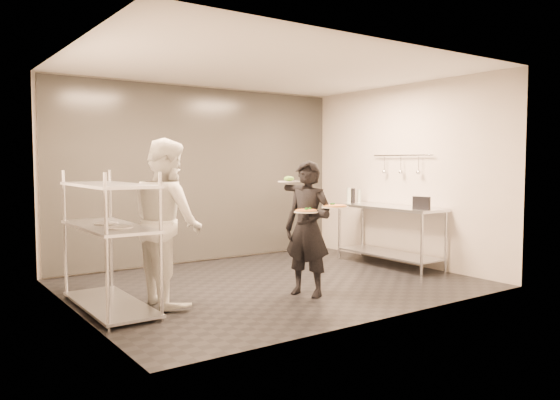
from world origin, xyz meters
TOP-DOWN VIEW (x-y plane):
  - room_shell at (0.00, 1.18)m, footprint 5.00×4.00m
  - pass_rack at (-2.15, -0.00)m, footprint 0.60×1.60m
  - prep_counter at (2.18, 0.00)m, footprint 0.60×1.80m
  - utensil_rail at (2.43, -0.00)m, footprint 0.07×1.20m
  - waiter at (-0.02, -0.77)m, footprint 0.59×0.69m
  - chef at (-1.55, -0.17)m, footprint 0.73×0.92m
  - pizza_plate_near at (-0.18, -0.94)m, footprint 0.28×0.28m
  - pizza_plate_far at (0.16, -1.04)m, footprint 0.32×0.32m
  - salad_plate at (-0.07, -0.46)m, footprint 0.27×0.27m
  - pos_monitor at (2.06, -0.72)m, footprint 0.09×0.27m
  - bottle_green at (2.07, 0.80)m, footprint 0.07×0.07m
  - bottle_clear at (2.30, 0.80)m, footprint 0.07×0.07m
  - bottle_dark at (2.16, 0.80)m, footprint 0.07×0.07m

SIDE VIEW (x-z plane):
  - prep_counter at x=2.18m, z-range 0.17..1.09m
  - pass_rack at x=-2.15m, z-range 0.02..1.52m
  - waiter at x=-0.02m, z-range 0.00..1.61m
  - chef at x=-1.55m, z-range 0.00..1.86m
  - pos_monitor at x=2.06m, z-range 0.92..1.11m
  - bottle_clear at x=2.30m, z-range 0.92..1.14m
  - pizza_plate_near at x=-0.18m, z-range 1.01..1.06m
  - bottle_dark at x=2.16m, z-range 0.92..1.16m
  - bottle_green at x=2.07m, z-range 0.92..1.18m
  - pizza_plate_far at x=0.16m, z-range 1.05..1.11m
  - salad_plate at x=-0.07m, z-range 1.34..1.41m
  - room_shell at x=0.00m, z-range 0.00..2.80m
  - utensil_rail at x=2.43m, z-range 1.39..1.70m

